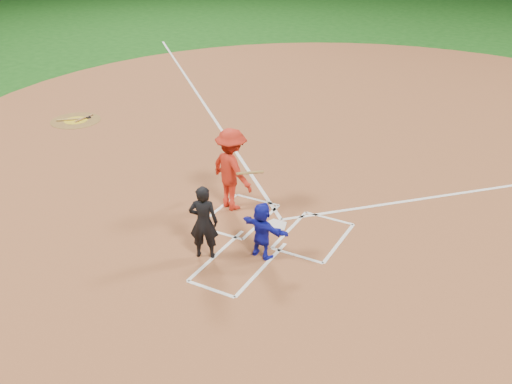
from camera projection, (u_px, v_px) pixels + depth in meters
The scene contains 12 objects.
ground at pixel (275, 226), 13.35m from camera, with size 120.00×120.00×0.00m, color #134711.
home_plate_dirt at pixel (361, 141), 18.03m from camera, with size 28.00×28.00×0.01m, color brown.
home_plate at pixel (275, 225), 13.34m from camera, with size 0.60×0.60×0.02m, color silver.
on_deck_circle at pixel (76, 121), 19.68m from camera, with size 1.70×1.70×0.01m, color brown.
on_deck_logo at pixel (76, 120), 19.67m from camera, with size 0.80×0.80×0.00m, color gold.
on_deck_bat_a at pixel (84, 118), 19.79m from camera, with size 0.06×0.06×0.84m, color #915F35.
on_deck_bat_b at pixel (69, 119), 19.67m from camera, with size 0.06×0.06×0.84m, color #A6803C.
bat_weight_donut at pixel (88, 117), 19.89m from camera, with size 0.19×0.19×0.05m, color black.
catcher at pixel (262, 230), 11.92m from camera, with size 1.18×0.37×1.27m, color #161BB3.
umpire at pixel (204, 222), 11.83m from camera, with size 0.61×0.40×1.67m, color black.
chalk_markings at pixel (353, 148), 17.47m from camera, with size 28.35×17.32×0.01m.
batter_at_plate at pixel (232, 169), 13.68m from camera, with size 1.51×1.19×2.05m.
Camera 1 is at (5.13, -10.32, 6.80)m, focal length 40.00 mm.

